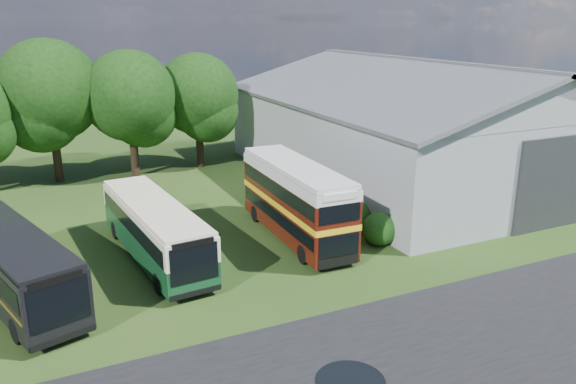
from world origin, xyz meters
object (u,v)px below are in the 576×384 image
bus_green_single (155,229)px  bus_maroon_double (296,201)px  storage_shed (414,117)px  bus_dark_single (11,263)px

bus_green_single → bus_maroon_double: (7.03, -0.38, 0.49)m
storage_shed → bus_maroon_double: size_ratio=2.73×
bus_green_single → bus_maroon_double: bearing=-8.4°
storage_shed → bus_maroon_double: storage_shed is taller
bus_maroon_double → bus_dark_single: bus_maroon_double is taller
bus_green_single → bus_dark_single: bus_dark_single is taller
storage_shed → bus_green_single: bearing=-160.3°
storage_shed → bus_green_single: (-19.83, -7.10, -2.71)m
bus_green_single → bus_dark_single: bearing=-172.6°
storage_shed → bus_dark_single: (-25.85, -8.46, -2.67)m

